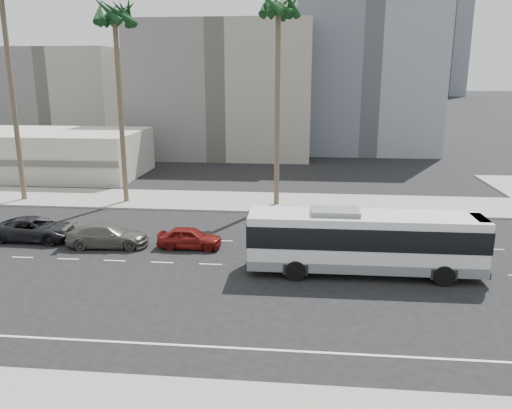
# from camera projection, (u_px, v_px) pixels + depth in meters

# --- Properties ---
(ground) EXTENTS (700.00, 700.00, 0.00)m
(ground) POSITION_uv_depth(u_px,v_px,m) (310.00, 268.00, 30.19)
(ground) COLOR black
(ground) RESTS_ON ground
(sidewalk_north) EXTENTS (120.00, 7.00, 0.15)m
(sidewalk_north) POSITION_uv_depth(u_px,v_px,m) (309.00, 203.00, 45.11)
(sidewalk_north) COLOR gray
(sidewalk_north) RESTS_ON ground
(commercial_low) EXTENTS (22.00, 12.16, 5.00)m
(commercial_low) POSITION_uv_depth(u_px,v_px,m) (44.00, 153.00, 57.50)
(commercial_low) COLOR #B2AFA1
(commercial_low) RESTS_ON ground
(midrise_beige_west) EXTENTS (24.00, 18.00, 18.00)m
(midrise_beige_west) POSITION_uv_depth(u_px,v_px,m) (226.00, 90.00, 72.48)
(midrise_beige_west) COLOR gray
(midrise_beige_west) RESTS_ON ground
(midrise_gray_center) EXTENTS (20.00, 20.00, 26.00)m
(midrise_gray_center) POSITION_uv_depth(u_px,v_px,m) (365.00, 62.00, 76.31)
(midrise_gray_center) COLOR slate
(midrise_gray_center) RESTS_ON ground
(midrise_beige_far) EXTENTS (18.00, 16.00, 15.00)m
(midrise_beige_far) POSITION_uv_depth(u_px,v_px,m) (68.00, 98.00, 80.17)
(midrise_beige_far) COLOR gray
(midrise_beige_far) RESTS_ON ground
(civic_tower) EXTENTS (42.00, 42.00, 129.00)m
(civic_tower) POSITION_uv_depth(u_px,v_px,m) (306.00, 19.00, 261.68)
(civic_tower) COLOR beige
(civic_tower) RESTS_ON ground
(highrise_right) EXTENTS (26.00, 26.00, 70.00)m
(highrise_right) POSITION_uv_depth(u_px,v_px,m) (406.00, 22.00, 238.84)
(highrise_right) COLOR #535B65
(highrise_right) RESTS_ON ground
(highrise_far) EXTENTS (22.00, 22.00, 60.00)m
(highrise_far) POSITION_uv_depth(u_px,v_px,m) (444.00, 37.00, 266.60)
(highrise_far) COLOR #535B65
(highrise_far) RESTS_ON ground
(city_bus) EXTENTS (13.21, 3.24, 3.79)m
(city_bus) POSITION_uv_depth(u_px,v_px,m) (364.00, 240.00, 28.94)
(city_bus) COLOR silver
(city_bus) RESTS_ON ground
(car_a) EXTENTS (1.71, 4.22, 1.44)m
(car_a) POSITION_uv_depth(u_px,v_px,m) (190.00, 238.00, 33.50)
(car_a) COLOR maroon
(car_a) RESTS_ON ground
(car_b) EXTENTS (2.64, 5.55, 1.56)m
(car_b) POSITION_uv_depth(u_px,v_px,m) (108.00, 235.00, 33.80)
(car_b) COLOR #56534D
(car_b) RESTS_ON ground
(car_c) EXTENTS (2.75, 5.75, 1.58)m
(car_c) POSITION_uv_depth(u_px,v_px,m) (36.00, 229.00, 35.15)
(car_c) COLOR black
(car_c) RESTS_ON ground
(palm_near) EXTENTS (5.22, 5.22, 17.58)m
(palm_near) POSITION_uv_depth(u_px,v_px,m) (278.00, 13.00, 40.70)
(palm_near) COLOR brown
(palm_near) RESTS_ON ground
(palm_mid) EXTENTS (5.54, 5.54, 17.09)m
(palm_mid) POSITION_uv_depth(u_px,v_px,m) (115.00, 22.00, 41.80)
(palm_mid) COLOR brown
(palm_mid) RESTS_ON ground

